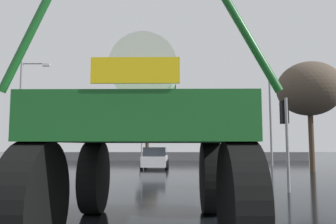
{
  "coord_description": "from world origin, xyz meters",
  "views": [
    {
      "loc": [
        1.04,
        -0.8,
        1.69
      ],
      "look_at": [
        1.0,
        6.96,
        2.46
      ],
      "focal_mm": 35.46,
      "sensor_mm": 36.0,
      "label": 1
    }
  ],
  "objects_px": {
    "streetlight_far_right": "(273,116)",
    "bare_tree_far_center": "(147,123)",
    "sedan_ahead": "(155,158)",
    "traffic_signal_far_left": "(142,131)",
    "bare_tree_right": "(309,89)",
    "traffic_signal_near_right": "(285,123)",
    "oversize_sprayer": "(147,136)",
    "streetlight_far_left": "(23,108)"
  },
  "relations": [
    {
      "from": "streetlight_far_right",
      "to": "bare_tree_far_center",
      "type": "relative_size",
      "value": 1.32
    },
    {
      "from": "sedan_ahead",
      "to": "bare_tree_far_center",
      "type": "bearing_deg",
      "value": 7.87
    },
    {
      "from": "traffic_signal_far_left",
      "to": "bare_tree_right",
      "type": "xyz_separation_m",
      "value": [
        11.6,
        -8.47,
        2.35
      ]
    },
    {
      "from": "sedan_ahead",
      "to": "streetlight_far_right",
      "type": "height_order",
      "value": "streetlight_far_right"
    },
    {
      "from": "traffic_signal_far_left",
      "to": "bare_tree_far_center",
      "type": "distance_m",
      "value": 8.22
    },
    {
      "from": "traffic_signal_far_left",
      "to": "traffic_signal_near_right",
      "type": "bearing_deg",
      "value": -69.08
    },
    {
      "from": "traffic_signal_near_right",
      "to": "oversize_sprayer",
      "type": "bearing_deg",
      "value": -130.02
    },
    {
      "from": "sedan_ahead",
      "to": "bare_tree_right",
      "type": "distance_m",
      "value": 11.53
    },
    {
      "from": "oversize_sprayer",
      "to": "bare_tree_far_center",
      "type": "relative_size",
      "value": 1.01
    },
    {
      "from": "sedan_ahead",
      "to": "bare_tree_far_center",
      "type": "relative_size",
      "value": 0.77
    },
    {
      "from": "streetlight_far_left",
      "to": "streetlight_far_right",
      "type": "xyz_separation_m",
      "value": [
        18.2,
        4.89,
        -0.13
      ]
    },
    {
      "from": "streetlight_far_left",
      "to": "bare_tree_far_center",
      "type": "bearing_deg",
      "value": 65.6
    },
    {
      "from": "streetlight_far_right",
      "to": "bare_tree_right",
      "type": "distance_m",
      "value": 5.68
    },
    {
      "from": "traffic_signal_near_right",
      "to": "streetlight_far_left",
      "type": "height_order",
      "value": "streetlight_far_left"
    },
    {
      "from": "traffic_signal_far_left",
      "to": "streetlight_far_right",
      "type": "xyz_separation_m",
      "value": [
        10.86,
        -2.99,
        1.03
      ]
    },
    {
      "from": "sedan_ahead",
      "to": "streetlight_far_left",
      "type": "distance_m",
      "value": 9.7
    },
    {
      "from": "bare_tree_far_center",
      "to": "streetlight_far_left",
      "type": "bearing_deg",
      "value": -114.4
    },
    {
      "from": "streetlight_far_right",
      "to": "bare_tree_right",
      "type": "bearing_deg",
      "value": -82.32
    },
    {
      "from": "sedan_ahead",
      "to": "streetlight_far_right",
      "type": "xyz_separation_m",
      "value": [
        9.42,
        2.54,
        3.27
      ]
    },
    {
      "from": "traffic_signal_near_right",
      "to": "bare_tree_far_center",
      "type": "xyz_separation_m",
      "value": [
        -6.82,
        25.77,
        1.68
      ]
    },
    {
      "from": "bare_tree_far_center",
      "to": "traffic_signal_far_left",
      "type": "bearing_deg",
      "value": -89.47
    },
    {
      "from": "bare_tree_right",
      "to": "traffic_signal_near_right",
      "type": "bearing_deg",
      "value": -117.86
    },
    {
      "from": "traffic_signal_far_left",
      "to": "bare_tree_right",
      "type": "bearing_deg",
      "value": -36.13
    },
    {
      "from": "traffic_signal_far_left",
      "to": "bare_tree_far_center",
      "type": "bearing_deg",
      "value": 90.53
    },
    {
      "from": "traffic_signal_near_right",
      "to": "streetlight_far_right",
      "type": "xyz_separation_m",
      "value": [
        4.11,
        14.66,
        1.5
      ]
    },
    {
      "from": "oversize_sprayer",
      "to": "streetlight_far_right",
      "type": "distance_m",
      "value": 22.18
    },
    {
      "from": "oversize_sprayer",
      "to": "streetlight_far_left",
      "type": "distance_m",
      "value": 18.14
    },
    {
      "from": "sedan_ahead",
      "to": "bare_tree_right",
      "type": "height_order",
      "value": "bare_tree_right"
    },
    {
      "from": "oversize_sprayer",
      "to": "traffic_signal_near_right",
      "type": "relative_size",
      "value": 1.59
    },
    {
      "from": "traffic_signal_near_right",
      "to": "bare_tree_far_center",
      "type": "bearing_deg",
      "value": 104.82
    },
    {
      "from": "bare_tree_far_center",
      "to": "oversize_sprayer",
      "type": "bearing_deg",
      "value": -86.12
    },
    {
      "from": "streetlight_far_right",
      "to": "bare_tree_far_center",
      "type": "height_order",
      "value": "streetlight_far_right"
    },
    {
      "from": "streetlight_far_left",
      "to": "traffic_signal_far_left",
      "type": "bearing_deg",
      "value": 47.05
    },
    {
      "from": "oversize_sprayer",
      "to": "bare_tree_right",
      "type": "distance_m",
      "value": 17.92
    },
    {
      "from": "traffic_signal_near_right",
      "to": "traffic_signal_far_left",
      "type": "relative_size",
      "value": 0.84
    },
    {
      "from": "streetlight_far_right",
      "to": "streetlight_far_left",
      "type": "bearing_deg",
      "value": -164.95
    },
    {
      "from": "traffic_signal_far_left",
      "to": "streetlight_far_right",
      "type": "distance_m",
      "value": 11.31
    },
    {
      "from": "traffic_signal_near_right",
      "to": "bare_tree_far_center",
      "type": "relative_size",
      "value": 0.63
    },
    {
      "from": "traffic_signal_far_left",
      "to": "streetlight_far_left",
      "type": "relative_size",
      "value": 0.55
    },
    {
      "from": "oversize_sprayer",
      "to": "bare_tree_far_center",
      "type": "distance_m",
      "value": 31.52
    },
    {
      "from": "bare_tree_right",
      "to": "bare_tree_far_center",
      "type": "distance_m",
      "value": 20.32
    },
    {
      "from": "sedan_ahead",
      "to": "streetlight_far_left",
      "type": "relative_size",
      "value": 0.57
    }
  ]
}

